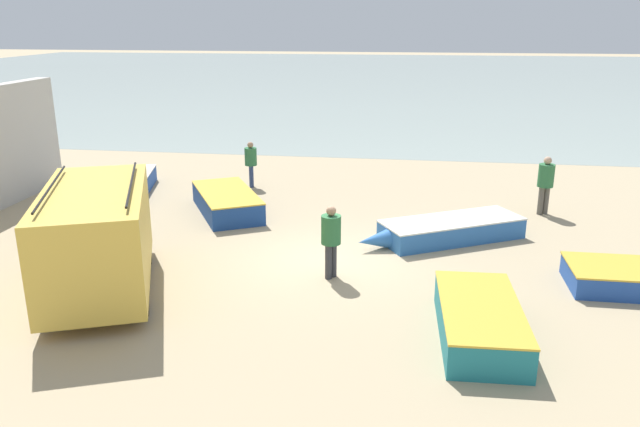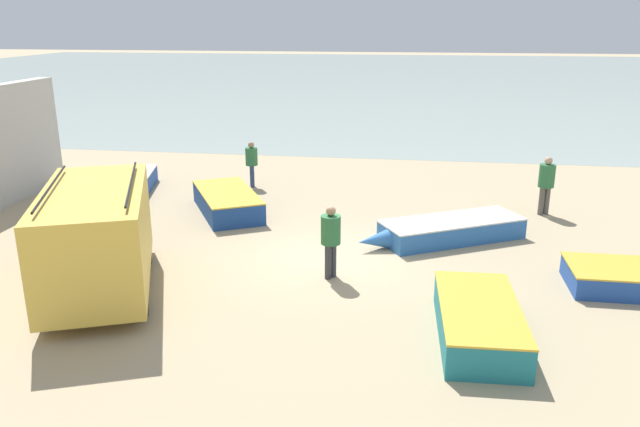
% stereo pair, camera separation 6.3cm
% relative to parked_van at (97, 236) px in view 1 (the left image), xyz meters
% --- Properties ---
extents(ground_plane, '(200.00, 200.00, 0.00)m').
position_rel_parked_van_xyz_m(ground_plane, '(4.75, 2.43, -1.28)').
color(ground_plane, tan).
extents(sea_water, '(120.00, 80.00, 0.01)m').
position_rel_parked_van_xyz_m(sea_water, '(4.75, 54.43, -1.27)').
color(sea_water, '#99A89E').
rests_on(sea_water, ground_plane).
extents(parked_van, '(3.65, 5.15, 2.46)m').
position_rel_parked_van_xyz_m(parked_van, '(0.00, 0.00, 0.00)').
color(parked_van, gold).
rests_on(parked_van, ground_plane).
extents(fishing_rowboat_0, '(3.03, 4.18, 0.68)m').
position_rel_parked_van_xyz_m(fishing_rowboat_0, '(1.00, 6.16, -0.94)').
color(fishing_rowboat_0, navy).
rests_on(fishing_rowboat_0, ground_plane).
extents(fishing_rowboat_1, '(4.60, 3.14, 0.57)m').
position_rel_parked_van_xyz_m(fishing_rowboat_1, '(7.71, 4.46, -0.99)').
color(fishing_rowboat_1, '#2D66AD').
rests_on(fishing_rowboat_1, ground_plane).
extents(fishing_rowboat_3, '(1.58, 3.88, 0.68)m').
position_rel_parked_van_xyz_m(fishing_rowboat_3, '(8.05, -0.85, -0.94)').
color(fishing_rowboat_3, '#1E757F').
rests_on(fishing_rowboat_3, ground_plane).
extents(fishing_rowboat_4, '(2.34, 4.27, 0.59)m').
position_rel_parked_van_xyz_m(fishing_rowboat_4, '(-3.08, 7.94, -0.98)').
color(fishing_rowboat_4, '#234CA3').
rests_on(fishing_rowboat_4, ground_plane).
extents(fisherman_0, '(0.43, 0.43, 1.63)m').
position_rel_parked_van_xyz_m(fisherman_0, '(1.05, 9.17, -0.30)').
color(fisherman_0, navy).
rests_on(fisherman_0, ground_plane).
extents(fisherman_1, '(0.48, 0.48, 1.81)m').
position_rel_parked_van_xyz_m(fisherman_1, '(10.75, 7.28, -0.20)').
color(fisherman_1, '#5B564C').
rests_on(fisherman_1, ground_plane).
extents(fisherman_2, '(0.46, 0.46, 1.74)m').
position_rel_parked_van_xyz_m(fisherman_2, '(4.92, 1.45, -0.24)').
color(fisherman_2, '#38383D').
rests_on(fisherman_2, ground_plane).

